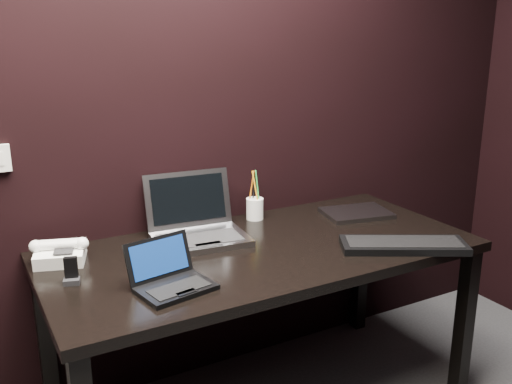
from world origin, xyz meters
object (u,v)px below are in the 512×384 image
closed_laptop (356,213)px  ext_keyboard (404,245)px  desk (262,265)px  pen_cup (255,208)px  netbook (171,279)px  desk_phone (60,253)px  mobile_phone (71,273)px  silver_laptop (197,228)px

closed_laptop → ext_keyboard: bearing=-103.4°
desk → pen_cup: pen_cup is taller
ext_keyboard → netbook: bearing=173.3°
netbook → desk_phone: bearing=125.2°
ext_keyboard → closed_laptop: ext_keyboard is taller
desk → mobile_phone: (-0.73, 0.03, 0.11)m
desk → closed_laptop: bearing=13.3°
closed_laptop → pen_cup: size_ratio=1.48×
netbook → ext_keyboard: bearing=-6.7°
silver_laptop → closed_laptop: silver_laptop is taller
mobile_phone → pen_cup: (0.87, 0.29, 0.02)m
mobile_phone → closed_laptop: bearing=4.9°
pen_cup → ext_keyboard: bearing=-60.6°
silver_laptop → ext_keyboard: size_ratio=0.79×
ext_keyboard → mobile_phone: bearing=165.7°
ext_keyboard → closed_laptop: size_ratio=1.51×
netbook → desk_phone: size_ratio=1.26×
mobile_phone → netbook: bearing=-35.3°
netbook → ext_keyboard: 0.93m
ext_keyboard → closed_laptop: bearing=76.6°
mobile_phone → pen_cup: size_ratio=0.40×
desk → ext_keyboard: size_ratio=3.36×
desk → desk_phone: size_ratio=7.79×
ext_keyboard → mobile_phone: size_ratio=5.50×
desk → mobile_phone: bearing=178.0°
desk → ext_keyboard: ext_keyboard is taller
ext_keyboard → mobile_phone: mobile_phone is taller
closed_laptop → silver_laptop: bearing=174.8°
desk → silver_laptop: bearing=132.4°
ext_keyboard → desk: bearing=149.5°
desk → pen_cup: (0.14, 0.32, 0.13)m
desk_phone → netbook: bearing=-54.8°
desk_phone → pen_cup: size_ratio=0.96×
desk → netbook: netbook is taller
pen_cup → closed_laptop: bearing=-22.4°
desk_phone → pen_cup: bearing=6.1°
desk → ext_keyboard: (0.48, -0.28, 0.09)m
desk → mobile_phone: mobile_phone is taller
desk → pen_cup: size_ratio=7.47×
silver_laptop → desk_phone: silver_laptop is taller
netbook → pen_cup: size_ratio=1.21×
desk → netbook: size_ratio=6.16×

